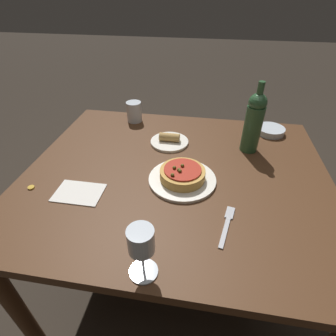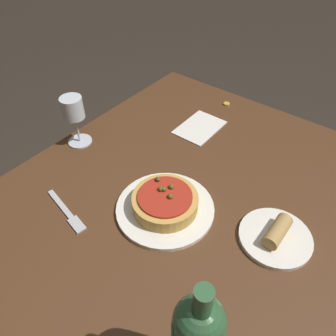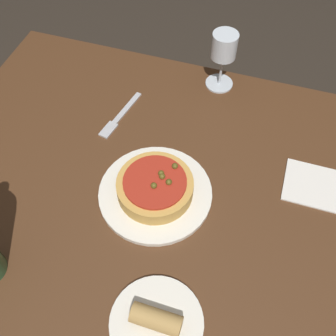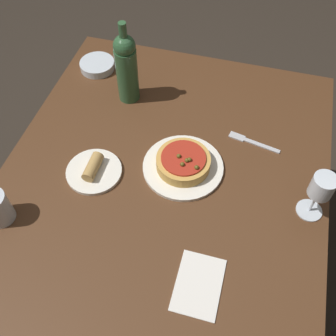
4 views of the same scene
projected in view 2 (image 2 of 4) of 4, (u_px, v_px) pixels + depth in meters
The scene contains 9 objects.
ground_plane at pixel (181, 327), 1.37m from camera, with size 14.00×14.00×0.00m, color #2D261E.
dining_table at pixel (187, 233), 0.92m from camera, with size 1.20×1.02×0.75m.
dinner_plate at pixel (165, 208), 0.86m from camera, with size 0.26×0.26×0.01m.
pizza at pixel (165, 201), 0.84m from camera, with size 0.17×0.17×0.06m.
wine_glass at pixel (73, 111), 0.99m from camera, with size 0.08×0.08×0.16m.
fork at pixel (68, 213), 0.85m from camera, with size 0.06×0.18×0.00m.
side_plate at pixel (276, 236), 0.79m from camera, with size 0.18×0.18×0.05m.
paper_napkin at pixel (200, 127), 1.12m from camera, with size 0.17×0.12×0.00m.
bottle_cap at pixel (227, 104), 1.23m from camera, with size 0.02×0.02×0.01m.
Camera 2 is at (-0.46, -0.29, 1.42)m, focal length 35.00 mm.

